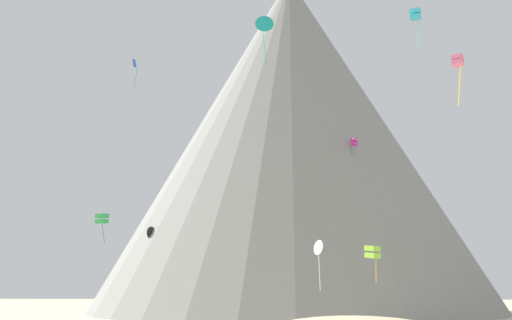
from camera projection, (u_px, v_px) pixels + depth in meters
rock_massif at (291, 148)px, 105.06m from camera, size 91.92×91.92×63.50m
kite_lime_low at (372, 252)px, 59.88m from camera, size 1.73×1.73×3.84m
kite_magenta_mid at (354, 143)px, 84.18m from camera, size 1.20×1.17×4.76m
kite_cyan_high at (415, 15)px, 77.19m from camera, size 1.75×1.79×5.65m
kite_teal_high at (264, 25)px, 74.47m from camera, size 2.45×0.85×6.70m
kite_rainbow_mid at (458, 61)px, 47.53m from camera, size 1.15×1.15×4.33m
kite_black_low at (152, 233)px, 84.59m from camera, size 1.19×1.82×6.26m
kite_white_low at (319, 248)px, 63.21m from camera, size 1.42×1.69×5.44m
kite_blue_high at (135, 68)px, 77.22m from camera, size 0.69×0.49×4.12m
kite_green_low at (102, 219)px, 68.73m from camera, size 1.48×1.50×3.59m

